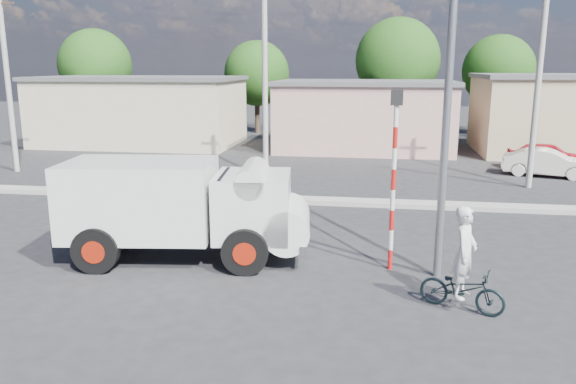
# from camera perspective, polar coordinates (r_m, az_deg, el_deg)

# --- Properties ---
(ground_plane) EXTENTS (120.00, 120.00, 0.00)m
(ground_plane) POSITION_cam_1_polar(r_m,az_deg,el_deg) (13.07, -3.95, -9.31)
(ground_plane) COLOR #262629
(ground_plane) RESTS_ON ground
(median) EXTENTS (40.00, 0.80, 0.16)m
(median) POSITION_cam_1_polar(r_m,az_deg,el_deg) (20.56, 1.02, -0.82)
(median) COLOR #99968E
(median) RESTS_ON ground
(truck) EXTENTS (6.39, 3.06, 2.55)m
(truck) POSITION_cam_1_polar(r_m,az_deg,el_deg) (14.50, -10.24, -1.39)
(truck) COLOR black
(truck) RESTS_ON ground
(bicycle) EXTENTS (1.83, 1.24, 0.91)m
(bicycle) POSITION_cam_1_polar(r_m,az_deg,el_deg) (12.11, 17.26, -9.40)
(bicycle) COLOR black
(bicycle) RESTS_ON ground
(cyclist) EXTENTS (0.68, 0.81, 1.88)m
(cyclist) POSITION_cam_1_polar(r_m,az_deg,el_deg) (11.94, 17.41, -7.23)
(cyclist) COLOR silver
(cyclist) RESTS_ON ground
(car_cream) EXTENTS (4.01, 2.37, 1.25)m
(car_cream) POSITION_cam_1_polar(r_m,az_deg,el_deg) (27.82, 24.85, 2.71)
(car_cream) COLOR white
(car_cream) RESTS_ON ground
(car_red) EXTENTS (3.80, 1.61, 1.28)m
(car_red) POSITION_cam_1_polar(r_m,az_deg,el_deg) (29.92, 24.90, 3.36)
(car_red) COLOR #B40316
(car_red) RESTS_ON ground
(traffic_pole) EXTENTS (0.28, 0.18, 4.36)m
(traffic_pole) POSITION_cam_1_polar(r_m,az_deg,el_deg) (13.50, 10.72, 2.69)
(traffic_pole) COLOR red
(traffic_pole) RESTS_ON ground
(streetlight) EXTENTS (2.34, 0.22, 9.00)m
(streetlight) POSITION_cam_1_polar(r_m,az_deg,el_deg) (13.07, 15.41, 12.58)
(streetlight) COLOR slate
(streetlight) RESTS_ON ground
(building_row) EXTENTS (37.80, 7.30, 4.44)m
(building_row) POSITION_cam_1_polar(r_m,az_deg,el_deg) (33.95, 6.22, 7.99)
(building_row) COLOR beige
(building_row) RESTS_ON ground
(tree_row) EXTENTS (34.13, 7.32, 8.10)m
(tree_row) POSITION_cam_1_polar(r_m,az_deg,el_deg) (40.72, 1.96, 12.62)
(tree_row) COLOR #38281E
(tree_row) RESTS_ON ground
(utility_poles) EXTENTS (35.40, 0.24, 8.00)m
(utility_poles) POSITION_cam_1_polar(r_m,az_deg,el_deg) (23.81, 10.34, 10.53)
(utility_poles) COLOR #99968E
(utility_poles) RESTS_ON ground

